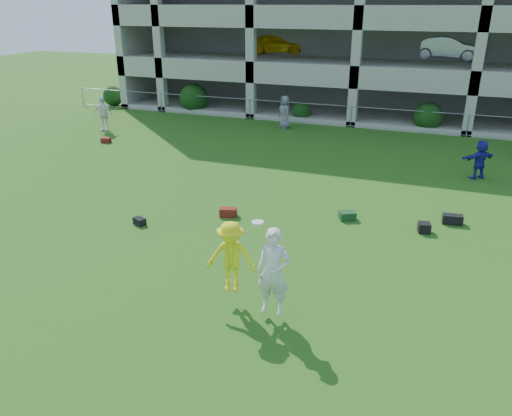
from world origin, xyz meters
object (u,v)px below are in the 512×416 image
at_px(parking_garage, 381,9).
at_px(crate_d, 424,228).
at_px(bystander_d, 480,159).
at_px(bystander_b, 103,114).
at_px(frisbee_contest, 246,262).
at_px(bystander_c, 285,112).

bearing_deg(parking_garage, crate_d, -77.81).
xyz_separation_m(bystander_d, crate_d, (-1.67, -5.96, -0.63)).
distance_m(bystander_b, frisbee_contest, 18.72).
distance_m(bystander_d, crate_d, 6.22).
bearing_deg(parking_garage, bystander_b, -130.94).
xyz_separation_m(bystander_c, parking_garage, (3.37, 10.20, 5.13)).
relative_size(bystander_b, bystander_c, 1.03).
distance_m(bystander_c, frisbee_contest, 17.61).
bearing_deg(bystander_b, crate_d, -29.00).
relative_size(bystander_d, frisbee_contest, 0.76).
bearing_deg(crate_d, parking_garage, 102.19).
xyz_separation_m(bystander_d, parking_garage, (-6.32, 15.58, 5.24)).
bearing_deg(frisbee_contest, bystander_b, 135.76).
height_order(bystander_c, frisbee_contest, frisbee_contest).
bearing_deg(bystander_c, bystander_b, -111.44).
height_order(bystander_c, bystander_d, bystander_c).
bearing_deg(frisbee_contest, parking_garage, 92.38).
xyz_separation_m(frisbee_contest, parking_garage, (-1.13, 27.22, 4.82)).
height_order(bystander_b, bystander_d, bystander_b).
bearing_deg(bystander_d, bystander_b, -42.84).
bearing_deg(bystander_d, parking_garage, -106.40).
xyz_separation_m(bystander_c, crate_d, (8.02, -11.34, -0.74)).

